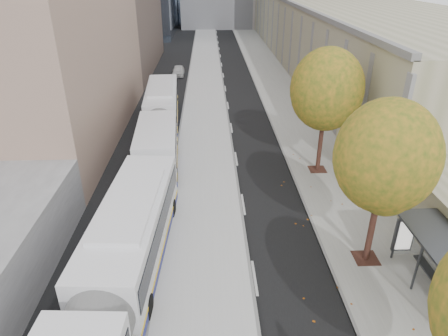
{
  "coord_description": "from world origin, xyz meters",
  "views": [
    {
      "loc": [
        -3.51,
        -1.24,
        12.12
      ],
      "look_at": [
        -2.76,
        17.68,
        2.5
      ],
      "focal_mm": 32.0,
      "sensor_mm": 36.0,
      "label": 1
    }
  ],
  "objects_px": {
    "bus_shelter": "(445,248)",
    "bus_near": "(109,296)",
    "bus_far": "(160,119)",
    "distant_car": "(178,71)"
  },
  "relations": [
    {
      "from": "bus_shelter",
      "to": "bus_near",
      "type": "height_order",
      "value": "bus_near"
    },
    {
      "from": "bus_near",
      "to": "bus_far",
      "type": "height_order",
      "value": "bus_near"
    },
    {
      "from": "bus_far",
      "to": "bus_shelter",
      "type": "bearing_deg",
      "value": -56.46
    },
    {
      "from": "bus_near",
      "to": "bus_far",
      "type": "bearing_deg",
      "value": 93.58
    },
    {
      "from": "bus_near",
      "to": "bus_far",
      "type": "distance_m",
      "value": 18.59
    },
    {
      "from": "bus_far",
      "to": "bus_near",
      "type": "bearing_deg",
      "value": -93.31
    },
    {
      "from": "bus_near",
      "to": "distant_car",
      "type": "bearing_deg",
      "value": 93.35
    },
    {
      "from": "bus_far",
      "to": "distant_car",
      "type": "height_order",
      "value": "bus_far"
    },
    {
      "from": "distant_car",
      "to": "bus_far",
      "type": "bearing_deg",
      "value": -90.9
    },
    {
      "from": "bus_shelter",
      "to": "bus_near",
      "type": "distance_m",
      "value": 12.98
    }
  ]
}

